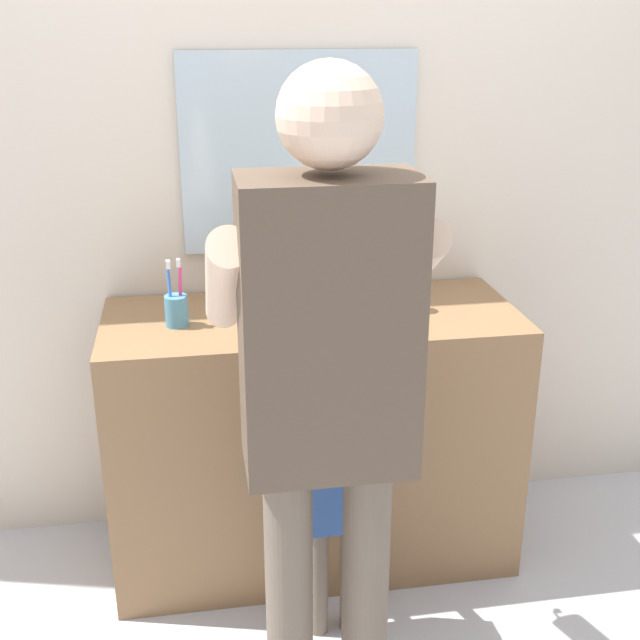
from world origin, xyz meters
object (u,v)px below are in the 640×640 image
at_px(soap_bottle, 406,290).
at_px(adult_parent, 327,369).
at_px(toothbrush_cup, 176,309).
at_px(child_toddler, 334,490).

height_order(soap_bottle, adult_parent, adult_parent).
height_order(toothbrush_cup, adult_parent, adult_parent).
distance_m(soap_bottle, adult_parent, 0.80).
xyz_separation_m(toothbrush_cup, adult_parent, (0.34, -0.68, 0.08)).
distance_m(toothbrush_cup, child_toddler, 0.72).
bearing_deg(child_toddler, toothbrush_cup, 138.19).
xyz_separation_m(soap_bottle, child_toddler, (-0.30, -0.39, -0.46)).
bearing_deg(adult_parent, child_toddler, 76.24).
bearing_deg(adult_parent, toothbrush_cup, 116.75).
bearing_deg(adult_parent, soap_bottle, 61.88).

